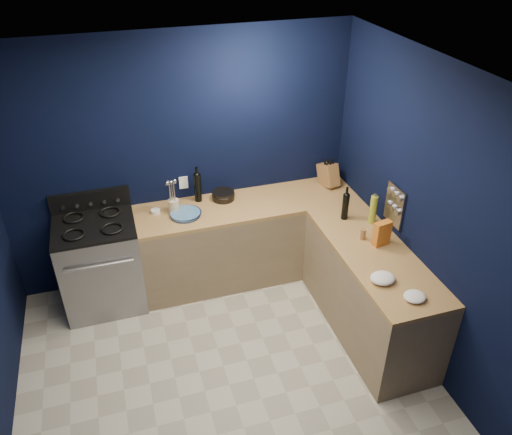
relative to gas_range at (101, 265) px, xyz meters
name	(u,v)px	position (x,y,z in m)	size (l,w,h in m)	color
floor	(230,386)	(0.93, -1.42, -0.47)	(3.50, 3.50, 0.02)	#B3AE9D
ceiling	(217,88)	(0.93, -1.42, 2.15)	(3.50, 3.50, 0.02)	silver
wall_back	(181,162)	(0.93, 0.34, 0.84)	(3.50, 0.02, 2.60)	black
wall_right	(435,226)	(2.69, -1.42, 0.84)	(0.02, 3.50, 2.60)	black
cab_back	(248,241)	(1.53, 0.02, -0.03)	(2.30, 0.63, 0.86)	#867052
top_back	(248,205)	(1.53, 0.02, 0.42)	(2.30, 0.63, 0.04)	brown
cab_right	(369,293)	(2.37, -1.13, -0.03)	(0.63, 1.67, 0.86)	#867052
top_right	(375,254)	(2.37, -1.13, 0.42)	(0.63, 1.67, 0.04)	brown
gas_range	(101,265)	(0.00, 0.00, 0.00)	(0.76, 0.66, 0.92)	gray
oven_door	(103,286)	(0.00, -0.32, -0.01)	(0.59, 0.02, 0.42)	black
cooktop	(93,226)	(0.00, 0.00, 0.48)	(0.76, 0.66, 0.03)	black
backguard	(90,201)	(0.00, 0.30, 0.58)	(0.76, 0.06, 0.20)	black
spice_panel	(395,205)	(2.67, -0.87, 0.72)	(0.02, 0.28, 0.38)	gray
wall_outlet	(183,183)	(0.93, 0.32, 0.62)	(0.09, 0.02, 0.13)	white
plate_stack	(185,214)	(0.87, -0.03, 0.46)	(0.29, 0.29, 0.04)	#376690
ramekin	(156,211)	(0.60, 0.11, 0.46)	(0.09, 0.09, 0.04)	white
utensil_crock	(174,206)	(0.78, 0.07, 0.51)	(0.11, 0.11, 0.14)	beige
wine_bottle_back	(198,188)	(1.06, 0.22, 0.59)	(0.07, 0.07, 0.30)	black
lemon_basket	(223,195)	(1.31, 0.17, 0.48)	(0.23, 0.23, 0.09)	black
knife_block	(328,175)	(2.47, 0.13, 0.56)	(0.13, 0.22, 0.24)	brown
wine_bottle_right	(345,207)	(2.34, -0.54, 0.57)	(0.07, 0.07, 0.27)	black
oil_bottle	(373,210)	(2.56, -0.69, 0.59)	(0.07, 0.07, 0.29)	#91A227
spice_jar_near	(363,234)	(2.35, -0.91, 0.49)	(0.05, 0.05, 0.11)	olive
spice_jar_far	(380,235)	(2.51, -0.95, 0.48)	(0.04, 0.04, 0.08)	olive
crouton_bag	(382,233)	(2.47, -1.03, 0.56)	(0.16, 0.07, 0.23)	#A7110E
towel_front	(383,278)	(2.22, -1.51, 0.48)	(0.21, 0.18, 0.07)	white
towel_end	(415,297)	(2.35, -1.77, 0.47)	(0.18, 0.16, 0.05)	white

